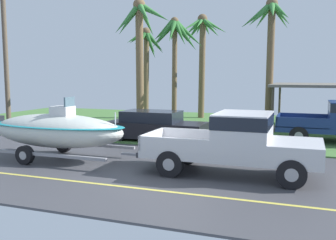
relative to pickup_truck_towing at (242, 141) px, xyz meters
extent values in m
cube|color=#424247|center=(-2.13, -0.49, -1.08)|extent=(36.00, 8.00, 0.06)
cube|color=#477538|center=(-2.13, 10.51, -1.05)|extent=(36.00, 14.00, 0.11)
cube|color=#DBCC4C|center=(-2.13, -2.29, -1.04)|extent=(34.20, 0.12, 0.01)
cube|color=silver|center=(-0.33, 0.00, -0.42)|extent=(5.23, 2.04, 0.22)
cube|color=silver|center=(1.55, 0.00, -0.12)|extent=(1.46, 2.04, 0.38)
cube|color=silver|center=(0.03, 0.00, 0.27)|extent=(1.57, 2.04, 1.16)
cube|color=black|center=(0.03, 0.00, 0.62)|extent=(1.59, 2.06, 0.38)
cube|color=gray|center=(-1.85, 0.00, -0.29)|extent=(2.20, 2.04, 0.04)
cube|color=silver|center=(-1.85, 0.98, -0.08)|extent=(2.20, 0.08, 0.45)
cube|color=silver|center=(-1.85, -0.98, -0.08)|extent=(2.20, 0.08, 0.45)
cube|color=silver|center=(-2.91, 0.00, -0.08)|extent=(0.08, 2.04, 0.45)
cube|color=#333338|center=(-3.01, 0.00, -0.48)|extent=(0.12, 1.84, 0.16)
sphere|color=#B2B2B7|center=(-3.13, 0.00, -0.43)|extent=(0.10, 0.10, 0.10)
cylinder|color=black|center=(1.48, 0.91, -0.65)|extent=(0.80, 0.28, 0.80)
cylinder|color=#9E9EA3|center=(1.48, 0.91, -0.65)|extent=(0.36, 0.29, 0.36)
cylinder|color=black|center=(1.48, -0.91, -0.65)|extent=(0.80, 0.28, 0.80)
cylinder|color=#9E9EA3|center=(1.48, -0.91, -0.65)|extent=(0.36, 0.29, 0.36)
cylinder|color=black|center=(-1.96, 0.91, -0.65)|extent=(0.80, 0.28, 0.80)
cylinder|color=#9E9EA3|center=(-1.96, 0.91, -0.65)|extent=(0.36, 0.29, 0.36)
cylinder|color=black|center=(-1.96, -0.91, -0.65)|extent=(0.80, 0.28, 0.80)
cylinder|color=#9E9EA3|center=(-1.96, -0.91, -0.65)|extent=(0.36, 0.29, 0.36)
cube|color=gray|center=(-3.58, 0.00, -0.67)|extent=(0.90, 0.10, 0.08)
cube|color=gray|center=(-6.60, 1.04, -0.67)|extent=(5.14, 0.12, 0.10)
cube|color=gray|center=(-6.60, -1.04, -0.67)|extent=(5.14, 0.12, 0.10)
cylinder|color=black|center=(-7.11, 1.10, -0.73)|extent=(0.64, 0.22, 0.64)
cylinder|color=#9E9EA3|center=(-7.11, 1.10, -0.73)|extent=(0.29, 0.23, 0.29)
cylinder|color=black|center=(-7.11, -1.10, -0.73)|extent=(0.64, 0.22, 0.64)
cylinder|color=#9E9EA3|center=(-7.11, -1.10, -0.73)|extent=(0.29, 0.23, 0.29)
ellipsoid|color=silver|center=(-6.60, 0.00, -0.02)|extent=(5.24, 1.99, 1.19)
ellipsoid|color=teal|center=(-6.60, 0.00, 0.19)|extent=(5.34, 2.03, 0.12)
cube|color=silver|center=(-6.34, 0.00, 0.54)|extent=(0.70, 0.60, 0.65)
cube|color=slate|center=(-6.04, 0.00, 1.02)|extent=(0.06, 0.56, 0.36)
cylinder|color=silver|center=(-4.24, 0.00, 0.47)|extent=(0.04, 0.04, 0.50)
cube|color=#112047|center=(1.62, 6.84, -0.29)|extent=(2.19, 2.08, 0.04)
cube|color=navy|center=(1.62, 7.84, -0.08)|extent=(2.19, 0.08, 0.45)
cube|color=navy|center=(1.62, 5.84, -0.08)|extent=(2.19, 0.08, 0.45)
cube|color=navy|center=(0.56, 6.84, -0.08)|extent=(0.08, 2.08, 0.45)
cube|color=#333338|center=(0.46, 6.84, -0.48)|extent=(0.12, 1.87, 0.16)
sphere|color=#B2B2B7|center=(0.34, 6.84, -0.43)|extent=(0.10, 0.10, 0.10)
cylinder|color=black|center=(1.51, 7.77, -0.65)|extent=(0.80, 0.28, 0.80)
cylinder|color=#9E9EA3|center=(1.51, 7.77, -0.65)|extent=(0.36, 0.29, 0.36)
cylinder|color=black|center=(1.51, 5.92, -0.65)|extent=(0.80, 0.28, 0.80)
cylinder|color=#9E9EA3|center=(1.51, 5.92, -0.65)|extent=(0.36, 0.29, 0.36)
cube|color=black|center=(-4.63, 4.67, -0.52)|extent=(4.53, 1.77, 0.70)
cube|color=black|center=(-4.86, 4.67, 0.08)|extent=(2.54, 1.62, 0.50)
cylinder|color=black|center=(-3.09, 5.46, -0.72)|extent=(0.66, 0.22, 0.66)
cylinder|color=#9E9EA3|center=(-3.09, 5.46, -0.72)|extent=(0.30, 0.23, 0.30)
cylinder|color=black|center=(-3.09, 3.87, -0.72)|extent=(0.66, 0.22, 0.66)
cylinder|color=#9E9EA3|center=(-3.09, 3.87, -0.72)|extent=(0.30, 0.23, 0.30)
cylinder|color=black|center=(-6.17, 5.46, -0.72)|extent=(0.66, 0.22, 0.66)
cylinder|color=#9E9EA3|center=(-6.17, 5.46, -0.72)|extent=(0.30, 0.23, 0.30)
cylinder|color=black|center=(-6.17, 3.87, -0.72)|extent=(0.66, 0.22, 0.66)
cylinder|color=#9E9EA3|center=(-6.17, 3.87, -0.72)|extent=(0.30, 0.23, 0.30)
cylinder|color=#4C4238|center=(0.12, 14.15, 0.14)|extent=(0.14, 0.14, 2.37)
cylinder|color=#4C4238|center=(0.12, 8.93, 0.14)|extent=(0.14, 0.14, 2.37)
cube|color=#6B665B|center=(3.20, 11.54, 1.40)|extent=(6.67, 5.71, 0.14)
cylinder|color=brown|center=(-6.61, 7.26, 2.26)|extent=(0.40, 0.43, 6.62)
cone|color=#387A38|center=(-5.81, 7.35, 5.14)|extent=(1.81, 0.57, 1.21)
cone|color=#387A38|center=(-6.41, 7.76, 4.81)|extent=(0.85, 1.41, 1.73)
cone|color=#387A38|center=(-6.89, 7.83, 5.13)|extent=(0.90, 1.42, 1.13)
cone|color=#387A38|center=(-7.17, 7.18, 4.82)|extent=(1.47, 0.59, 1.74)
cone|color=#387A38|center=(-7.04, 6.72, 4.81)|extent=(1.31, 1.53, 1.77)
cone|color=#387A38|center=(-6.08, 6.64, 5.07)|extent=(1.45, 1.63, 1.31)
sphere|color=brown|center=(-6.61, 7.26, 5.57)|extent=(0.64, 0.64, 0.64)
cylinder|color=brown|center=(-5.31, 9.16, 1.94)|extent=(0.28, 0.41, 5.98)
cone|color=#2D6B2D|center=(-4.70, 9.22, 4.11)|extent=(1.58, 0.54, 1.88)
cone|color=#2D6B2D|center=(-4.63, 9.57, 4.24)|extent=(1.75, 1.25, 1.64)
cone|color=#2D6B2D|center=(-5.12, 9.81, 4.39)|extent=(0.81, 1.64, 1.37)
cone|color=#2D6B2D|center=(-5.67, 9.89, 4.48)|extent=(1.15, 1.80, 1.24)
cone|color=#2D6B2D|center=(-5.99, 9.32, 4.45)|extent=(1.69, 0.81, 1.32)
cone|color=#2D6B2D|center=(-5.77, 8.93, 4.28)|extent=(1.40, 0.98, 1.57)
cone|color=#2D6B2D|center=(-5.71, 8.49, 4.18)|extent=(1.26, 1.76, 1.77)
cone|color=#2D6B2D|center=(-5.22, 8.46, 4.31)|extent=(0.56, 1.66, 1.49)
cone|color=#2D6B2D|center=(-4.91, 8.87, 4.24)|extent=(1.23, 1.02, 1.58)
sphere|color=brown|center=(-5.31, 9.16, 4.93)|extent=(0.45, 0.45, 0.45)
cylinder|color=brown|center=(-8.61, 12.78, 1.90)|extent=(0.37, 0.59, 5.90)
cone|color=#286028|center=(-7.99, 12.74, 4.19)|extent=(1.50, 0.42, 1.54)
cone|color=#286028|center=(-8.14, 13.15, 4.14)|extent=(1.45, 1.26, 1.67)
cone|color=#286028|center=(-8.53, 13.38, 3.99)|extent=(0.61, 1.59, 1.95)
cone|color=#286028|center=(-9.23, 13.20, 4.47)|extent=(1.56, 1.22, 1.06)
cone|color=#286028|center=(-9.27, 12.86, 4.48)|extent=(1.49, 0.46, 0.98)
cone|color=#286028|center=(-9.08, 12.27, 4.45)|extent=(1.35, 1.42, 1.12)
cone|color=#286028|center=(-8.70, 12.07, 4.21)|extent=(0.57, 1.70, 1.53)
cone|color=#286028|center=(-8.11, 12.32, 4.08)|extent=(1.41, 1.32, 1.74)
sphere|color=brown|center=(-8.61, 12.78, 4.84)|extent=(0.59, 0.59, 0.59)
cylinder|color=brown|center=(-5.10, 14.31, 2.33)|extent=(0.42, 0.69, 6.78)
cone|color=#387A38|center=(-4.55, 14.39, 5.12)|extent=(1.43, 0.55, 1.45)
cone|color=#387A38|center=(-4.36, 14.83, 5.27)|extent=(1.76, 1.36, 1.15)
cone|color=#387A38|center=(-5.02, 14.99, 5.24)|extent=(0.58, 1.63, 1.28)
cone|color=#387A38|center=(-5.49, 14.93, 5.27)|extent=(1.12, 1.53, 1.17)
cone|color=#387A38|center=(-5.72, 14.63, 5.03)|extent=(1.66, 1.12, 1.65)
cone|color=#387A38|center=(-5.67, 14.21, 5.18)|extent=(1.44, 0.59, 1.33)
cone|color=#387A38|center=(-5.58, 13.45, 5.24)|extent=(1.27, 1.98, 1.21)
cone|color=#387A38|center=(-5.11, 13.64, 5.36)|extent=(0.29, 1.47, 0.96)
cone|color=#387A38|center=(-4.42, 13.67, 5.22)|extent=(1.66, 1.58, 1.24)
sphere|color=brown|center=(-5.10, 14.31, 5.72)|extent=(0.67, 0.67, 0.67)
cylinder|color=brown|center=(-0.21, 10.47, 2.36)|extent=(0.40, 0.65, 6.83)
cone|color=#387A38|center=(0.26, 10.50, 5.21)|extent=(1.23, 0.44, 1.35)
cone|color=#387A38|center=(0.20, 10.79, 5.13)|extent=(1.19, 1.03, 1.47)
cone|color=#387A38|center=(-0.17, 11.12, 5.13)|extent=(0.47, 1.59, 1.54)
cone|color=#387A38|center=(-0.71, 11.16, 5.21)|extent=(1.35, 1.70, 1.37)
cone|color=#387A38|center=(-1.00, 10.31, 5.15)|extent=(1.88, 0.73, 1.54)
cone|color=#387A38|center=(-0.74, 9.97, 5.15)|extent=(1.51, 1.44, 1.52)
cone|color=#387A38|center=(-0.10, 9.65, 5.32)|extent=(0.64, 1.87, 1.24)
cone|color=#387A38|center=(0.27, 9.95, 5.30)|extent=(1.41, 1.48, 1.28)
sphere|color=brown|center=(-0.21, 10.47, 5.77)|extent=(0.64, 0.64, 0.64)
cylinder|color=brown|center=(-12.71, 4.26, 3.22)|extent=(0.24, 0.24, 8.54)
camera|label=1|loc=(1.78, -11.31, 1.98)|focal=40.76mm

